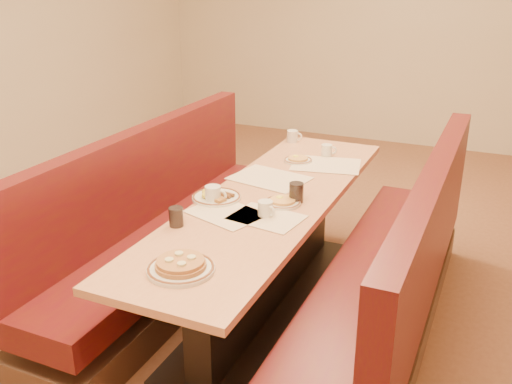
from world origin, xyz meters
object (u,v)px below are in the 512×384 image
at_px(booth_left, 165,235).
at_px(coffee_mug_a, 266,209).
at_px(soda_tumbler_mid, 296,193).
at_px(coffee_mug_b, 214,194).
at_px(eggs_plate, 216,196).
at_px(soda_tumbler_near, 176,217).
at_px(coffee_mug_d, 293,136).
at_px(pancake_plate, 181,267).
at_px(booth_right, 392,283).
at_px(diner_table, 269,255).
at_px(coffee_mug_c, 327,150).

height_order(booth_left, coffee_mug_a, booth_left).
bearing_deg(soda_tumbler_mid, coffee_mug_b, -154.62).
relative_size(eggs_plate, soda_tumbler_near, 2.75).
bearing_deg(coffee_mug_d, pancake_plate, -97.09).
xyz_separation_m(booth_right, coffee_mug_b, (-0.99, -0.20, 0.44)).
height_order(booth_left, coffee_mug_b, booth_left).
xyz_separation_m(eggs_plate, coffee_mug_a, (0.35, -0.10, 0.03)).
relative_size(diner_table, booth_right, 1.00).
distance_m(coffee_mug_c, soda_tumbler_mid, 0.88).
distance_m(booth_right, coffee_mug_c, 1.18).
distance_m(pancake_plate, soda_tumbler_mid, 0.96).
xyz_separation_m(eggs_plate, soda_tumbler_mid, (0.43, 0.15, 0.04)).
distance_m(eggs_plate, coffee_mug_c, 1.08).
bearing_deg(booth_left, booth_right, 0.00).
bearing_deg(coffee_mug_a, coffee_mug_c, 114.89).
xyz_separation_m(booth_right, pancake_plate, (-0.75, -0.95, 0.41)).
height_order(coffee_mug_a, coffee_mug_b, coffee_mug_b).
relative_size(booth_left, coffee_mug_d, 21.75).
xyz_separation_m(diner_table, booth_right, (0.73, 0.00, -0.01)).
relative_size(eggs_plate, coffee_mug_d, 2.42).
bearing_deg(coffee_mug_a, coffee_mug_b, -165.58).
xyz_separation_m(booth_left, eggs_plate, (0.47, -0.15, 0.41)).
bearing_deg(eggs_plate, soda_tumbler_mid, 19.21).
bearing_deg(soda_tumbler_near, coffee_mug_a, 39.05).
bearing_deg(booth_right, coffee_mug_b, -168.42).
relative_size(booth_left, soda_tumbler_near, 24.79).
bearing_deg(soda_tumbler_near, diner_table, 63.24).
relative_size(soda_tumbler_near, soda_tumbler_mid, 0.90).
bearing_deg(coffee_mug_c, booth_left, -153.77).
xyz_separation_m(coffee_mug_d, soda_tumbler_mid, (0.44, -1.11, 0.01)).
bearing_deg(coffee_mug_b, coffee_mug_d, 84.22).
bearing_deg(booth_left, eggs_plate, -18.35).
xyz_separation_m(booth_left, coffee_mug_c, (0.80, 0.87, 0.43)).
bearing_deg(diner_table, coffee_mug_b, -141.54).
bearing_deg(eggs_plate, coffee_mug_a, -16.48).
bearing_deg(coffee_mug_a, booth_left, -173.69).
xyz_separation_m(pancake_plate, eggs_plate, (-0.25, 0.79, -0.01)).
xyz_separation_m(eggs_plate, coffee_mug_c, (0.33, 1.03, 0.03)).
relative_size(coffee_mug_a, coffee_mug_b, 0.85).
bearing_deg(coffee_mug_c, eggs_plate, -129.29).
relative_size(coffee_mug_c, coffee_mug_d, 0.92).
height_order(booth_left, booth_right, same).
bearing_deg(coffee_mug_c, diner_table, -115.62).
xyz_separation_m(diner_table, coffee_mug_c, (0.07, 0.87, 0.42)).
bearing_deg(soda_tumbler_mid, soda_tumbler_near, -128.74).
bearing_deg(coffee_mug_c, pancake_plate, -113.91).
xyz_separation_m(diner_table, pancake_plate, (-0.02, -0.95, 0.40)).
distance_m(diner_table, soda_tumbler_mid, 0.46).
distance_m(diner_table, soda_tumbler_near, 0.75).
relative_size(booth_right, coffee_mug_d, 21.75).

